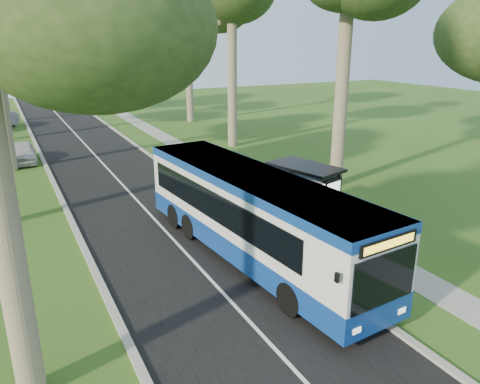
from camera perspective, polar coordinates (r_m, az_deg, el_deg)
The scene contains 12 objects.
ground at distance 18.96m, azimuth 4.94°, elevation -7.00°, with size 120.00×120.00×0.00m, color #34531A.
road at distance 26.37m, azimuth -13.32°, elevation -0.05°, with size 7.00×100.00×0.02m, color black.
kerb_east at distance 27.33m, azimuth -6.23°, elevation 1.11°, with size 0.25×100.00×0.12m, color #9E9B93.
kerb_west at distance 25.81m, azimuth -20.85°, elevation -1.06°, with size 0.25×100.00×0.12m, color #9E9B93.
centre_line at distance 26.37m, azimuth -13.32°, elevation -0.02°, with size 0.12×100.00×0.01m, color white.
footpath at distance 28.51m, azimuth -0.60°, elevation 1.83°, with size 1.50×100.00×0.02m, color gray.
bus at distance 17.52m, azimuth 1.56°, elevation -2.95°, with size 3.74×12.80×3.34m.
bus_stop_sign at distance 15.27m, azimuth 16.96°, elevation -7.47°, with size 0.15×0.37×2.65m.
bus_shelter at distance 20.61m, azimuth 8.91°, elevation 0.79°, with size 2.54×3.58×2.77m.
litter_bin at distance 19.22m, azimuth 8.32°, elevation -5.20°, with size 0.54×0.54×0.94m.
car_white at distance 35.08m, azimuth -24.95°, elevation 4.39°, with size 1.62×4.02×1.37m, color silver.
tree_east_d at distance 47.79m, azimuth -6.52°, elevation 22.15°, with size 5.20×5.20×15.41m.
Camera 1 is at (-9.27, -14.44, 8.06)m, focal length 35.00 mm.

